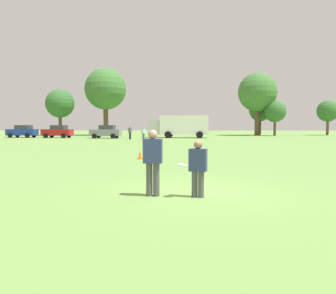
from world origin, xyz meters
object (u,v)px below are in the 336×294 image
at_px(player_thrower, 153,159).
at_px(bystander_far_jogger, 143,133).
at_px(frisbee, 183,165).
at_px(bystander_field_marshal, 130,132).
at_px(player_defender, 198,166).
at_px(parked_car_near_left, 22,131).
at_px(box_truck, 180,126).
at_px(parked_car_center, 106,132).
at_px(traffic_cone, 140,155).
at_px(parked_car_mid_left, 58,131).

xyz_separation_m(player_thrower, bystander_far_jogger, (-3.89, 33.43, -0.09)).
distance_m(frisbee, bystander_field_marshal, 36.11).
relative_size(player_defender, parked_car_near_left, 0.35).
bearing_deg(parked_car_near_left, box_truck, -0.37).
height_order(parked_car_center, bystander_field_marshal, parked_car_center).
bearing_deg(bystander_field_marshal, parked_car_near_left, 161.89).
bearing_deg(traffic_cone, player_defender, -74.87).
bearing_deg(bystander_field_marshal, box_truck, 39.58).
distance_m(traffic_cone, bystander_far_jogger, 23.62).
bearing_deg(bystander_field_marshal, parked_car_center, 139.62).
bearing_deg(parked_car_mid_left, parked_car_center, -10.69).
bearing_deg(traffic_cone, frisbee, -77.08).
height_order(player_defender, frisbee, player_defender).
height_order(parked_car_mid_left, bystander_field_marshal, parked_car_mid_left).
height_order(player_thrower, parked_car_mid_left, parked_car_mid_left).
height_order(parked_car_near_left, parked_car_center, same).
height_order(player_thrower, frisbee, player_thrower).
bearing_deg(bystander_far_jogger, frisbee, -82.05).
bearing_deg(player_defender, box_truck, 90.89).
bearing_deg(player_thrower, bystander_far_jogger, 96.64).
height_order(parked_car_near_left, box_truck, box_truck).
relative_size(parked_car_near_left, bystander_field_marshal, 2.59).
distance_m(frisbee, parked_car_mid_left, 43.89).
bearing_deg(bystander_field_marshal, frisbee, -79.42).
bearing_deg(box_truck, bystander_field_marshal, -140.42).
height_order(traffic_cone, parked_car_near_left, parked_car_near_left).
height_order(frisbee, parked_car_center, parked_car_center).
xyz_separation_m(frisbee, bystander_far_jogger, (-4.69, 33.59, 0.04)).
height_order(parked_car_near_left, bystander_far_jogger, parked_car_near_left).
distance_m(player_thrower, parked_car_mid_left, 43.42).
xyz_separation_m(traffic_cone, bystander_far_jogger, (-2.37, 23.49, 0.69)).
bearing_deg(player_thrower, traffic_cone, 98.69).
relative_size(parked_car_center, bystander_far_jogger, 2.66).
xyz_separation_m(player_thrower, frisbee, (0.80, -0.16, -0.13)).
bearing_deg(traffic_cone, parked_car_mid_left, 117.20).
distance_m(parked_car_mid_left, parked_car_center, 7.40).
distance_m(player_defender, parked_car_center, 40.22).
xyz_separation_m(frisbee, traffic_cone, (-2.32, 10.10, -0.64)).
xyz_separation_m(player_thrower, parked_car_center, (-9.68, 38.61, -0.08)).
bearing_deg(parked_car_center, parked_car_mid_left, 169.31).
bearing_deg(bystander_far_jogger, bystander_field_marshal, 135.52).
relative_size(traffic_cone, parked_car_center, 0.11).
distance_m(traffic_cone, box_truck, 30.79).
relative_size(player_thrower, traffic_cone, 3.70).
distance_m(traffic_cone, bystander_field_marshal, 25.77).
xyz_separation_m(player_defender, parked_car_mid_left, (-18.15, 40.09, 0.08)).
xyz_separation_m(player_thrower, player_defender, (1.20, -0.11, -0.16)).
bearing_deg(frisbee, traffic_cone, 102.92).
xyz_separation_m(player_thrower, bystander_field_marshal, (-5.83, 35.34, -0.06)).
bearing_deg(player_thrower, parked_car_mid_left, 112.98).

